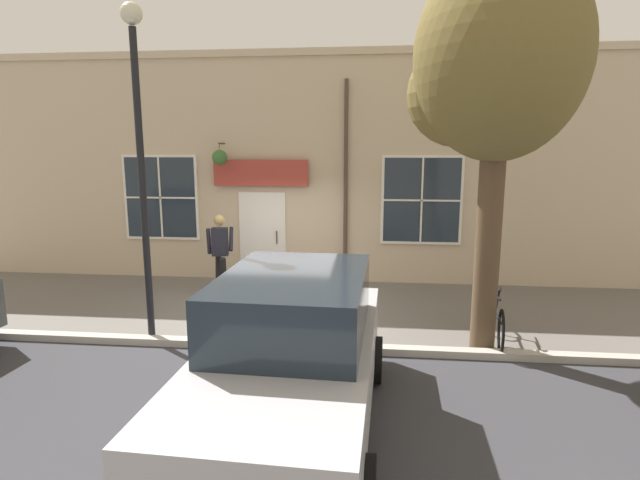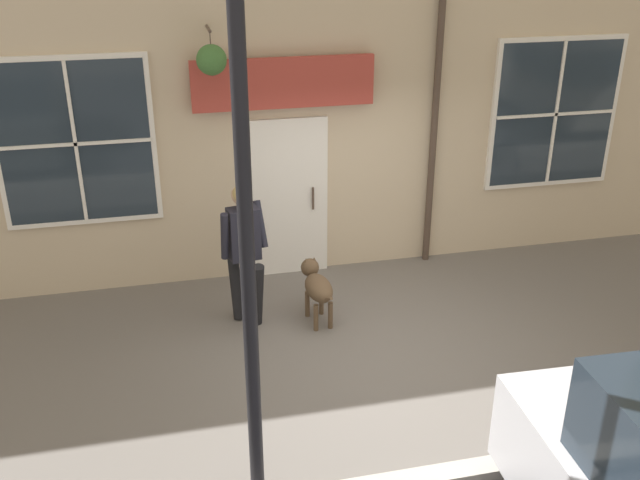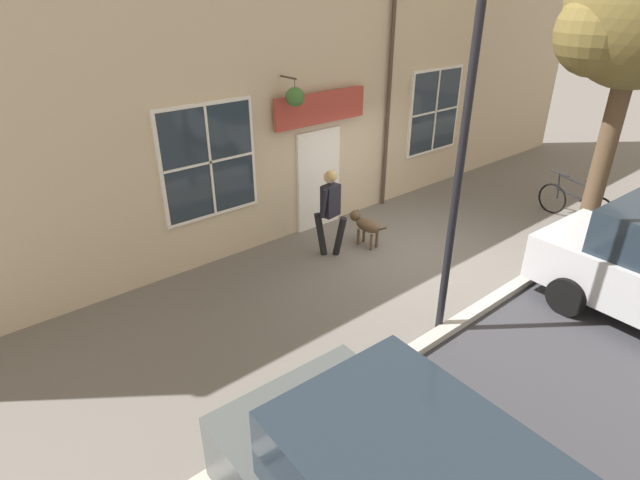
{
  "view_description": "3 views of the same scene",
  "coord_description": "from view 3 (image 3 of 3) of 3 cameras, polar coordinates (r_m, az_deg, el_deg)",
  "views": [
    {
      "loc": [
        9.27,
        1.92,
        3.1
      ],
      "look_at": [
        -0.7,
        0.89,
        1.26
      ],
      "focal_mm": 28.0,
      "sensor_mm": 36.0,
      "label": 1
    },
    {
      "loc": [
        6.27,
        -2.11,
        4.33
      ],
      "look_at": [
        -0.97,
        -0.44,
        0.97
      ],
      "focal_mm": 40.0,
      "sensor_mm": 36.0,
      "label": 2
    },
    {
      "loc": [
        5.42,
        -6.93,
        4.64
      ],
      "look_at": [
        -0.08,
        -2.33,
        1.0
      ],
      "focal_mm": 28.0,
      "sensor_mm": 36.0,
      "label": 3
    }
  ],
  "objects": [
    {
      "name": "ground_plane",
      "position": [
        9.95,
        10.66,
        -1.39
      ],
      "size": [
        90.0,
        90.0,
        0.0
      ],
      "primitive_type": "plane",
      "color": "#66605B"
    },
    {
      "name": "storefront_facade",
      "position": [
        10.59,
        1.86,
        16.01
      ],
      "size": [
        0.95,
        18.0,
        5.28
      ],
      "color": "#C6B293",
      "rests_on": "ground_plane"
    },
    {
      "name": "leaning_bicycle",
      "position": [
        12.41,
        27.12,
        3.77
      ],
      "size": [
        1.74,
        0.16,
        1.0
      ],
      "color": "black",
      "rests_on": "ground_plane"
    },
    {
      "name": "dog_on_leash",
      "position": [
        9.91,
        5.21,
        1.8
      ],
      "size": [
        0.97,
        0.34,
        0.69
      ],
      "color": "brown",
      "rests_on": "ground_plane"
    },
    {
      "name": "pedestrian_walking",
      "position": [
        9.27,
        1.18,
        4.0
      ],
      "size": [
        0.62,
        0.55,
        1.71
      ],
      "color": "black",
      "rests_on": "ground_plane"
    },
    {
      "name": "street_tree_by_curb",
      "position": [
        11.23,
        32.4,
        21.17
      ],
      "size": [
        2.69,
        2.47,
        5.87
      ],
      "color": "brown",
      "rests_on": "ground_plane"
    },
    {
      "name": "street_lamp",
      "position": [
        6.53,
        16.56,
        14.6
      ],
      "size": [
        0.32,
        0.32,
        5.2
      ],
      "color": "black",
      "rests_on": "ground_plane"
    }
  ]
}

